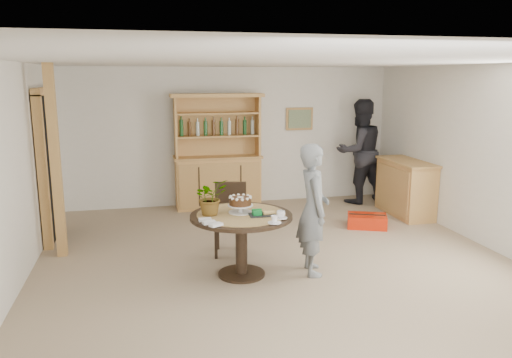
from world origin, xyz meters
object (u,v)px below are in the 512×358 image
Objects in this scene: dining_chair at (230,214)px; adult_person at (359,151)px; sideboard at (405,188)px; red_suitcase at (367,221)px; dining_table at (241,227)px; hutch at (218,170)px; teen_boy at (313,209)px.

dining_chair is 0.49× the size of adult_person.
sideboard is 1.16m from red_suitcase.
sideboard reaches higher than red_suitcase.
adult_person is at bearing 93.52° from red_suitcase.
red_suitcase is at bearing 32.21° from dining_table.
adult_person is at bearing -5.24° from hutch.
sideboard is at bearing -22.21° from hutch.
dining_chair is (-3.24, -1.17, 0.06)m from sideboard.
sideboard is at bearing 31.49° from dining_table.
dining_chair is at bearing 49.04° from teen_boy.
dining_table is (-3.26, -2.00, 0.13)m from sideboard.
adult_person is at bearing 46.47° from dining_table.
teen_boy is 0.81× the size of adult_person.
teen_boy is at bearing -79.26° from hutch.
sideboard is 3.44m from dining_chair.
adult_person is (2.00, 3.10, 0.18)m from teen_boy.
red_suitcase is (2.31, 1.45, -0.50)m from dining_table.
sideboard is 3.82m from dining_table.
adult_person reaches higher than sideboard.
dining_chair is 0.60× the size of teen_boy.
dining_chair reaches higher than dining_table.
adult_person reaches higher than dining_table.
dining_table is at bearing -93.84° from hutch.
red_suitcase is at bearing -40.50° from hutch.
dining_table is 0.62× the size of adult_person.
teen_boy reaches higher than dining_table.
adult_person is 2.73× the size of red_suitcase.
teen_boy reaches higher than dining_chair.
hutch reaches higher than red_suitcase.
hutch is 3.40m from teen_boy.
sideboard is 1.33× the size of dining_chair.
teen_boy is (0.83, -0.93, 0.25)m from dining_chair.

